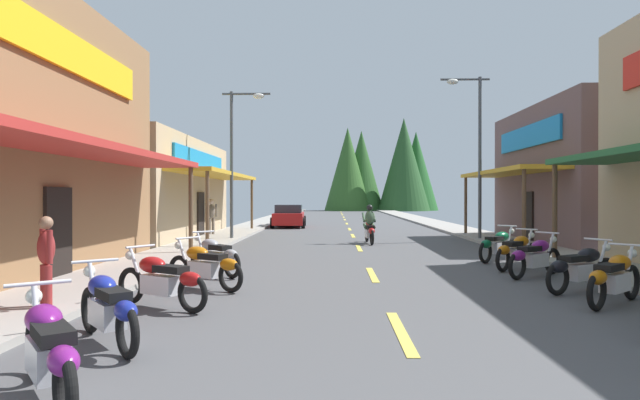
{
  "coord_description": "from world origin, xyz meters",
  "views": [
    {
      "loc": [
        -0.93,
        0.4,
        1.88
      ],
      "look_at": [
        -1.62,
        27.33,
        1.72
      ],
      "focal_mm": 29.77,
      "sensor_mm": 36.0,
      "label": 1
    }
  ],
  "objects": [
    {
      "name": "motorcycle_parked_right_4",
      "position": [
        3.78,
        12.91,
        0.49
      ],
      "size": [
        1.74,
        1.41,
        1.04
      ],
      "rotation": [
        0.0,
        0.0,
        0.67
      ],
      "color": "black",
      "rests_on": "ground"
    },
    {
      "name": "streetlamp_right",
      "position": [
        5.03,
        23.17,
        4.48
      ],
      "size": [
        2.08,
        0.3,
        7.0
      ],
      "color": "#474C51",
      "rests_on": "ground"
    },
    {
      "name": "motorcycle_parked_left_4",
      "position": [
        -3.78,
        13.02,
        0.49
      ],
      "size": [
        1.58,
        1.59,
        1.04
      ],
      "rotation": [
        0.0,
        0.0,
        2.35
      ],
      "color": "black",
      "rests_on": "ground"
    },
    {
      "name": "streetlamp_left",
      "position": [
        -5.01,
        23.06,
        4.15
      ],
      "size": [
        2.08,
        0.3,
        6.41
      ],
      "color": "#474C51",
      "rests_on": "ground"
    },
    {
      "name": "parked_car_curbside",
      "position": [
        -3.71,
        33.31,
        0.69
      ],
      "size": [
        2.18,
        4.36,
        1.4
      ],
      "rotation": [
        0.0,
        0.0,
        1.6
      ],
      "color": "#B21919",
      "rests_on": "ground"
    },
    {
      "name": "pedestrian_browsing",
      "position": [
        -5.53,
        8.75,
        0.9
      ],
      "size": [
        0.43,
        0.45,
        1.57
      ],
      "rotation": [
        0.0,
        0.0,
        0.72
      ],
      "color": "maroon",
      "rests_on": "ground"
    },
    {
      "name": "motorcycle_parked_right_3",
      "position": [
        3.95,
        10.95,
        0.49
      ],
      "size": [
        1.89,
        1.18,
        1.04
      ],
      "rotation": [
        0.0,
        0.0,
        0.54
      ],
      "color": "black",
      "rests_on": "ground"
    },
    {
      "name": "motorcycle_parked_right_2",
      "position": [
        3.93,
        9.68,
        0.49
      ],
      "size": [
        1.66,
        1.5,
        1.04
      ],
      "rotation": [
        0.0,
        0.0,
        0.73
      ],
      "color": "black",
      "rests_on": "ground"
    },
    {
      "name": "storefront_left_far",
      "position": [
        -11.05,
        24.7,
        2.26
      ],
      "size": [
        9.77,
        12.05,
        4.51
      ],
      "color": "tan",
      "rests_on": "ground"
    },
    {
      "name": "motorcycle_parked_left_1",
      "position": [
        -3.79,
        7.02,
        0.49
      ],
      "size": [
        1.46,
        1.7,
        1.04
      ],
      "rotation": [
        0.0,
        0.0,
        2.27
      ],
      "color": "black",
      "rests_on": "ground"
    },
    {
      "name": "motorcycle_parked_left_3",
      "position": [
        -3.55,
        11.12,
        0.49
      ],
      "size": [
        1.84,
        1.26,
        1.04
      ],
      "rotation": [
        0.0,
        0.0,
        2.56
      ],
      "color": "black",
      "rests_on": "ground"
    },
    {
      "name": "centerline_dashes",
      "position": [
        0.0,
        34.59,
        0.01
      ],
      "size": [
        0.16,
        66.97,
        0.01
      ],
      "color": "#E0C64C",
      "rests_on": "ground"
    },
    {
      "name": "motorcycle_parked_right_6",
      "position": [
        3.86,
        15.94,
        0.49
      ],
      "size": [
        1.6,
        1.57,
        1.04
      ],
      "rotation": [
        0.0,
        0.0,
        0.78
      ],
      "color": "black",
      "rests_on": "ground"
    },
    {
      "name": "motorcycle_parked_left_2",
      "position": [
        -3.82,
        9.23,
        0.49
      ],
      "size": [
        1.89,
        1.17,
        1.04
      ],
      "rotation": [
        0.0,
        0.0,
        2.61
      ],
      "color": "black",
      "rests_on": "ground"
    },
    {
      "name": "sidewalk_right",
      "position": [
        6.01,
        30.18,
        0.06
      ],
      "size": [
        2.19,
        90.37,
        0.12
      ],
      "primitive_type": "cube",
      "color": "#9E9991",
      "rests_on": "ground"
    },
    {
      "name": "motorcycle_parked_left_0",
      "position": [
        -3.53,
        5.16,
        0.49
      ],
      "size": [
        1.4,
        1.75,
        1.04
      ],
      "rotation": [
        0.0,
        0.0,
        2.23
      ],
      "color": "black",
      "rests_on": "ground"
    },
    {
      "name": "treeline_backdrop",
      "position": [
        6.0,
        74.14,
        5.86
      ],
      "size": [
        15.93,
        8.94,
        12.69
      ],
      "color": "#244C23",
      "rests_on": "ground"
    },
    {
      "name": "rider_cruising_lead",
      "position": [
        0.52,
        21.76,
        0.66
      ],
      "size": [
        0.6,
        2.14,
        1.57
      ],
      "rotation": [
        0.0,
        0.0,
        1.64
      ],
      "color": "black",
      "rests_on": "ground"
    },
    {
      "name": "sidewalk_left",
      "position": [
        -6.01,
        30.18,
        0.06
      ],
      "size": [
        2.19,
        90.37,
        0.12
      ],
      "primitive_type": "cube",
      "color": "#9E9991",
      "rests_on": "ground"
    },
    {
      "name": "ground",
      "position": [
        0.0,
        30.18,
        -0.05
      ],
      "size": [
        9.83,
        90.37,
        0.1
      ],
      "primitive_type": "cube",
      "color": "#4C4C4F"
    },
    {
      "name": "motorcycle_parked_right_5",
      "position": [
        3.82,
        14.23,
        0.49
      ],
      "size": [
        1.61,
        1.56,
        1.04
      ],
      "rotation": [
        0.0,
        0.0,
        0.77
      ],
      "color": "black",
      "rests_on": "ground"
    },
    {
      "name": "pedestrian_by_shop",
      "position": [
        -6.72,
        25.31,
        1.05
      ],
      "size": [
        0.52,
        0.4,
        1.79
      ],
      "rotation": [
        0.0,
        0.0,
        2.05
      ],
      "color": "#726659",
      "rests_on": "ground"
    },
    {
      "name": "storefront_right_far",
      "position": [
        10.81,
        22.4,
        2.8
      ],
      "size": [
        9.28,
        9.22,
        5.59
      ],
      "color": "brown",
      "rests_on": "ground"
    }
  ]
}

